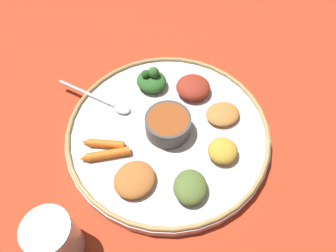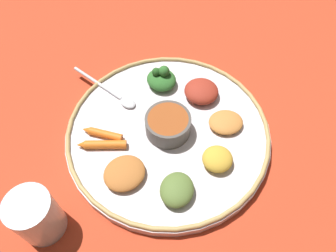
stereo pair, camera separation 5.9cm
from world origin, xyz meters
TOP-DOWN VIEW (x-y plane):
  - ground_plane at (0.00, 0.00)m, footprint 2.40×2.40m
  - platter at (0.00, 0.00)m, footprint 0.38×0.38m
  - platter_rim at (0.00, 0.00)m, footprint 0.38×0.38m
  - center_bowl at (0.00, 0.00)m, footprint 0.08×0.08m
  - spoon at (-0.12, 0.07)m, footprint 0.15×0.10m
  - greens_pile at (-0.03, 0.11)m, footprint 0.08×0.08m
  - carrot_near_spoon at (-0.12, -0.03)m, footprint 0.08×0.02m
  - carrot_outer at (-0.11, -0.05)m, footprint 0.09×0.03m
  - mound_collards at (0.03, -0.12)m, footprint 0.06×0.07m
  - mound_chickpea at (-0.06, -0.10)m, footprint 0.10×0.10m
  - mound_beet at (0.05, 0.09)m, footprint 0.08×0.07m
  - mound_lentil_yellow at (0.09, -0.06)m, footprint 0.06×0.06m
  - mound_squash at (0.11, 0.03)m, footprint 0.08×0.07m
  - drinking_glass at (-0.18, -0.19)m, footprint 0.07×0.07m

SIDE VIEW (x-z plane):
  - ground_plane at x=0.00m, z-range 0.00..0.00m
  - platter at x=0.00m, z-range 0.00..0.02m
  - platter_rim at x=0.00m, z-range 0.02..0.03m
  - spoon at x=-0.12m, z-range 0.02..0.03m
  - carrot_near_spoon at x=-0.12m, z-range 0.02..0.03m
  - carrot_outer at x=-0.11m, z-range 0.02..0.04m
  - mound_squash at x=0.11m, z-range 0.02..0.04m
  - mound_chickpea at x=-0.06m, z-range 0.02..0.04m
  - mound_lentil_yellow at x=0.09m, z-range 0.02..0.05m
  - mound_collards at x=0.03m, z-range 0.02..0.05m
  - mound_beet at x=0.05m, z-range 0.02..0.05m
  - greens_pile at x=-0.03m, z-range 0.01..0.06m
  - drinking_glass at x=-0.18m, z-range -0.01..0.09m
  - center_bowl at x=0.00m, z-range 0.02..0.06m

